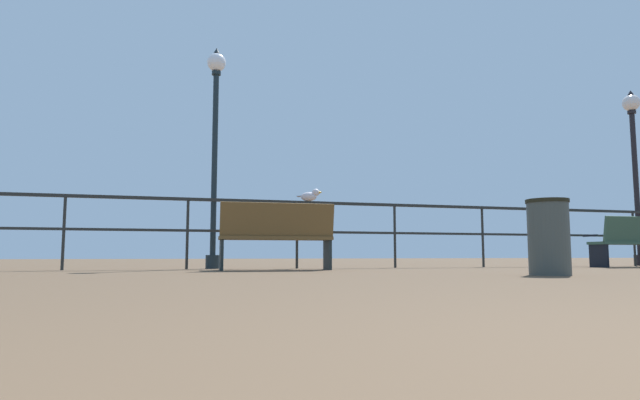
# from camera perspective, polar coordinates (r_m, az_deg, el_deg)

# --- Properties ---
(pier_railing) EXTENTS (22.96, 0.05, 1.12)m
(pier_railing) POSITION_cam_1_polar(r_m,az_deg,el_deg) (8.68, -8.12, -1.90)
(pier_railing) COLOR #232524
(pier_railing) RESTS_ON ground_plane
(bench_near_left) EXTENTS (1.68, 0.65, 0.97)m
(bench_near_left) POSITION_cam_1_polar(r_m,az_deg,el_deg) (7.83, -4.64, -3.49)
(bench_near_left) COLOR brown
(bench_near_left) RESTS_ON ground_plane
(bench_near_right) EXTENTS (1.45, 0.71, 0.91)m
(bench_near_right) POSITION_cam_1_polar(r_m,az_deg,el_deg) (11.21, 30.44, -3.70)
(bench_near_right) COLOR #345442
(bench_near_right) RESTS_ON ground_plane
(lamppost_center) EXTENTS (0.31, 0.31, 3.69)m
(lamppost_center) POSITION_cam_1_polar(r_m,az_deg,el_deg) (9.06, -11.14, 7.36)
(lamppost_center) COLOR #18252C
(lamppost_center) RESTS_ON ground_plane
(lamppost_right) EXTENTS (0.35, 0.35, 3.74)m
(lamppost_right) POSITION_cam_1_polar(r_m,az_deg,el_deg) (13.17, 30.55, 4.25)
(lamppost_right) COLOR black
(lamppost_right) RESTS_ON ground_plane
(seagull_on_rail) EXTENTS (0.40, 0.28, 0.21)m
(seagull_on_rail) POSITION_cam_1_polar(r_m,az_deg,el_deg) (8.94, -1.08, 0.47)
(seagull_on_rail) COLOR silver
(seagull_on_rail) RESTS_ON pier_railing
(trash_bin) EXTENTS (0.46, 0.46, 0.84)m
(trash_bin) POSITION_cam_1_polar(r_m,az_deg,el_deg) (6.44, 23.23, -3.64)
(trash_bin) COLOR #3C4340
(trash_bin) RESTS_ON ground_plane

